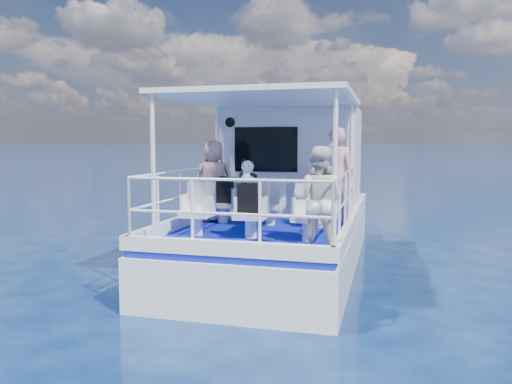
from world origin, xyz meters
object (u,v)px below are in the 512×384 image
backpack_center (248,198)px  panda (248,171)px  passenger_port_fwd (214,181)px  passenger_stbd_aft (318,201)px

backpack_center → panda: size_ratio=1.30×
backpack_center → panda: (-0.00, -0.01, 0.42)m
passenger_port_fwd → passenger_stbd_aft: passenger_port_fwd is taller
passenger_port_fwd → passenger_stbd_aft: size_ratio=1.07×
panda → passenger_port_fwd: bearing=126.6°
passenger_stbd_aft → panda: size_ratio=3.91×
passenger_stbd_aft → backpack_center: size_ratio=3.01×
passenger_stbd_aft → panda: 1.53m
passenger_port_fwd → passenger_stbd_aft: 3.27m
passenger_port_fwd → panda: passenger_port_fwd is taller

